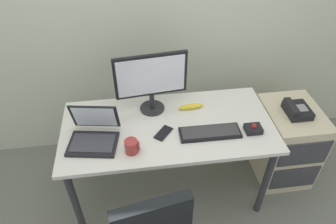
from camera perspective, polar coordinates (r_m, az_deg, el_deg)
name	(u,v)px	position (r m, az deg, el deg)	size (l,w,h in m)	color
ground_plane	(168,188)	(2.68, 0.00, -13.98)	(8.00, 8.00, 0.00)	slate
desk	(168,134)	(2.19, 0.00, -4.04)	(1.47, 0.71, 0.73)	silver
file_cabinet	(285,142)	(2.74, 20.86, -5.31)	(0.42, 0.53, 0.67)	beige
desk_phone	(297,110)	(2.49, 22.80, 0.36)	(0.17, 0.20, 0.09)	black
monitor_main	(151,79)	(2.11, -3.17, 6.14)	(0.50, 0.18, 0.45)	#262628
keyboard	(210,132)	(2.08, 7.81, -3.79)	(0.41, 0.14, 0.03)	black
laptop	(94,134)	(2.05, -13.64, -3.95)	(0.35, 0.33, 0.23)	black
trackball_mouse	(253,129)	(2.15, 15.57, -3.00)	(0.11, 0.09, 0.07)	black
coffee_mug	(132,146)	(1.94, -6.74, -6.36)	(0.09, 0.08, 0.09)	#A2322E
cell_phone	(163,133)	(2.07, -0.85, -3.92)	(0.07, 0.14, 0.01)	black
banana	(191,107)	(2.26, 4.29, 1.02)	(0.19, 0.04, 0.04)	yellow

